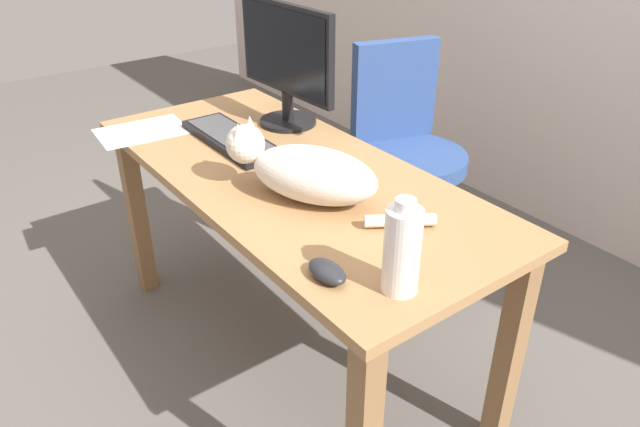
{
  "coord_description": "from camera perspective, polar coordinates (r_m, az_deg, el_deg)",
  "views": [
    {
      "loc": [
        1.37,
        -0.9,
        1.5
      ],
      "look_at": [
        0.35,
        -0.14,
        0.78
      ],
      "focal_mm": 33.88,
      "sensor_mm": 36.0,
      "label": 1
    }
  ],
  "objects": [
    {
      "name": "desk",
      "position": [
        1.87,
        -2.84,
        1.13
      ],
      "size": [
        1.48,
        0.65,
        0.72
      ],
      "color": "#9E7247",
      "rests_on": "ground_plane"
    },
    {
      "name": "water_bottle",
      "position": [
        1.26,
        7.75,
        -3.39
      ],
      "size": [
        0.08,
        0.08,
        0.22
      ],
      "color": "silver",
      "rests_on": "desk"
    },
    {
      "name": "paper_sheet",
      "position": [
        2.19,
        -16.44,
        7.47
      ],
      "size": [
        0.23,
        0.31,
        0.0
      ],
      "primitive_type": "cube",
      "rotation": [
        0.0,
        0.0,
        -0.09
      ],
      "color": "white",
      "rests_on": "desk"
    },
    {
      "name": "cat",
      "position": [
        1.63,
        -1.29,
        4.01
      ],
      "size": [
        0.56,
        0.33,
        0.2
      ],
      "color": "silver",
      "rests_on": "desk"
    },
    {
      "name": "office_chair",
      "position": [
        2.52,
        7.95,
        3.46
      ],
      "size": [
        0.5,
        0.48,
        0.93
      ],
      "color": "black",
      "rests_on": "ground_plane"
    },
    {
      "name": "computer_mouse",
      "position": [
        1.33,
        0.67,
        -5.48
      ],
      "size": [
        0.11,
        0.06,
        0.04
      ],
      "primitive_type": "ellipsoid",
      "color": "#232328",
      "rests_on": "desk"
    },
    {
      "name": "keyboard",
      "position": [
        2.03,
        -8.35,
        7.02
      ],
      "size": [
        0.44,
        0.15,
        0.03
      ],
      "color": "black",
      "rests_on": "desk"
    },
    {
      "name": "monitor",
      "position": [
        2.11,
        -3.22,
        14.24
      ],
      "size": [
        0.48,
        0.2,
        0.41
      ],
      "color": "black",
      "rests_on": "desk"
    },
    {
      "name": "ground_plane",
      "position": [
        2.23,
        -2.44,
        -12.79
      ],
      "size": [
        8.0,
        8.0,
        0.0
      ],
      "primitive_type": "plane",
      "color": "#59544F"
    }
  ]
}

